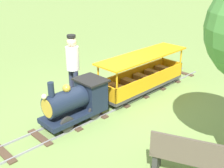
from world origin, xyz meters
TOP-DOWN VIEW (x-y plane):
  - ground_plane at (0.00, 0.00)m, footprint 60.00×60.00m
  - track at (0.00, -0.27)m, footprint 0.70×6.40m
  - locomotive at (0.00, 0.94)m, footprint 0.66×1.45m
  - passenger_car at (0.00, -1.17)m, footprint 0.76×2.70m
  - conductor_person at (0.84, 0.38)m, footprint 0.30×0.30m
  - park_bench at (-2.65, 0.83)m, footprint 1.35×0.88m

SIDE VIEW (x-z plane):
  - ground_plane at x=0.00m, z-range 0.00..0.00m
  - track at x=0.00m, z-range 0.00..0.04m
  - park_bench at x=-2.65m, z-range 0.01..0.83m
  - passenger_car at x=0.00m, z-range -0.06..0.91m
  - locomotive at x=0.00m, z-range -0.02..0.99m
  - conductor_person at x=0.84m, z-range 0.15..1.77m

